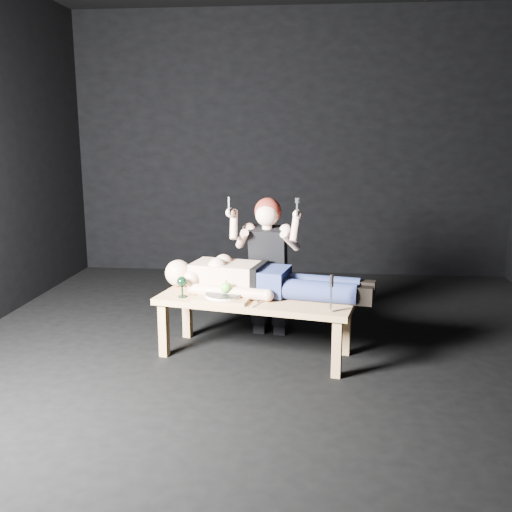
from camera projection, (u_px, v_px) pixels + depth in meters
name	position (u px, v px, depth m)	size (l,w,h in m)	color
ground	(275.00, 348.00, 4.43)	(5.00, 5.00, 0.00)	black
back_wall	(290.00, 145.00, 6.54)	(5.00, 5.00, 0.00)	black
table	(255.00, 326.00, 4.25)	(1.43, 0.54, 0.45)	tan
lying_man	(266.00, 276.00, 4.27)	(1.44, 0.44, 0.27)	#D2AA8C
kneeling_woman	(270.00, 265.00, 4.62)	(0.63, 0.70, 1.17)	black
serving_tray	(224.00, 298.00, 4.14)	(0.39, 0.28, 0.02)	#AC8452
plate	(224.00, 295.00, 4.14)	(0.26, 0.26, 0.02)	white
apple	(226.00, 288.00, 4.13)	(0.08, 0.08, 0.08)	#69A531
goblet	(182.00, 287.00, 4.19)	(0.08, 0.08, 0.16)	black
fork_flat	(207.00, 299.00, 4.14)	(0.01, 0.15, 0.01)	#B2B2B7
knife_flat	(257.00, 304.00, 4.01)	(0.01, 0.15, 0.01)	#B2B2B7
spoon_flat	(256.00, 301.00, 4.09)	(0.01, 0.15, 0.01)	#B2B2B7
carving_knife	(331.00, 293.00, 3.83)	(0.03, 0.04, 0.26)	#B2B2B7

